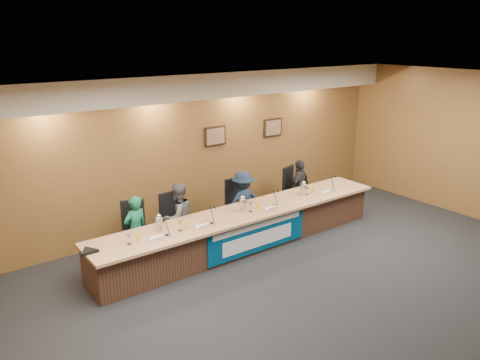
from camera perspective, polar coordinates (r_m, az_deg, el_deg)
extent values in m
plane|color=black|center=(7.56, 11.92, -14.21)|extent=(10.00, 10.00, 0.00)
cube|color=silver|center=(6.51, 13.68, 10.61)|extent=(10.00, 8.00, 0.04)
cube|color=brown|center=(9.82, -5.07, 3.67)|extent=(10.00, 0.04, 3.20)
cube|color=beige|center=(9.38, -4.48, 11.42)|extent=(10.00, 0.50, 0.50)
cube|color=#41271A|center=(8.96, 0.55, -6.07)|extent=(6.00, 0.80, 0.70)
cube|color=#AC7A54|center=(8.78, 0.75, -3.93)|extent=(6.10, 0.95, 0.05)
cube|color=navy|center=(8.65, 2.22, -6.76)|extent=(2.20, 0.02, 0.65)
cube|color=silver|center=(8.56, 2.29, -5.57)|extent=(2.00, 0.01, 0.10)
cube|color=silver|center=(8.67, 2.27, -7.27)|extent=(1.60, 0.01, 0.28)
cube|color=black|center=(9.95, -3.05, 5.37)|extent=(0.52, 0.04, 0.42)
cube|color=black|center=(10.90, 4.02, 6.40)|extent=(0.52, 0.04, 0.42)
imported|color=#13563B|center=(8.45, -12.59, -5.96)|extent=(0.51, 0.38, 1.26)
imported|color=#48484D|center=(8.78, -7.52, -4.53)|extent=(0.70, 0.57, 1.32)
imported|color=#111E33|center=(9.54, 0.35, -2.68)|extent=(0.88, 0.56, 1.29)
imported|color=black|center=(10.52, 7.25, -0.93)|extent=(0.81, 0.55, 1.28)
cube|color=black|center=(8.59, -12.80, -6.65)|extent=(0.64, 0.64, 0.08)
cube|color=black|center=(8.93, -7.79, -5.42)|extent=(0.51, 0.51, 0.08)
cube|color=black|center=(9.68, 0.00, -3.42)|extent=(0.49, 0.49, 0.08)
cube|color=black|center=(10.64, 6.85, -1.61)|extent=(0.61, 0.61, 0.08)
cube|color=white|center=(7.65, -9.95, -6.98)|extent=(0.24, 0.08, 0.10)
cylinder|color=black|center=(7.82, -8.96, -6.63)|extent=(0.07, 0.07, 0.02)
cylinder|color=yellow|center=(7.68, -12.36, -6.78)|extent=(0.06, 0.06, 0.15)
cylinder|color=silver|center=(7.58, -13.38, -7.04)|extent=(0.08, 0.08, 0.18)
cube|color=white|center=(8.00, -4.40, -5.63)|extent=(0.24, 0.08, 0.10)
cylinder|color=black|center=(8.21, -3.51, -5.26)|extent=(0.07, 0.07, 0.02)
cylinder|color=yellow|center=(8.01, -6.56, -5.44)|extent=(0.06, 0.06, 0.15)
cylinder|color=silver|center=(7.93, -7.32, -5.57)|extent=(0.08, 0.08, 0.18)
cube|color=white|center=(8.80, 4.04, -3.43)|extent=(0.24, 0.08, 0.10)
cylinder|color=black|center=(9.04, 4.17, -3.10)|extent=(0.07, 0.07, 0.02)
cylinder|color=yellow|center=(8.81, 2.10, -3.17)|extent=(0.06, 0.06, 0.15)
cylinder|color=silver|center=(8.70, 1.30, -3.32)|extent=(0.08, 0.08, 0.18)
cube|color=white|center=(9.86, 10.82, -1.40)|extent=(0.24, 0.08, 0.10)
cylinder|color=black|center=(10.09, 11.02, -1.18)|extent=(0.07, 0.07, 0.02)
cylinder|color=yellow|center=(9.83, 8.92, -1.17)|extent=(0.06, 0.06, 0.15)
cylinder|color=silver|center=(9.71, 8.20, -1.28)|extent=(0.08, 0.08, 0.18)
cylinder|color=silver|center=(7.96, -9.83, -5.37)|extent=(0.13, 0.13, 0.25)
cylinder|color=silver|center=(8.75, 0.30, -3.05)|extent=(0.13, 0.13, 0.23)
cylinder|color=silver|center=(9.68, 7.73, -1.15)|extent=(0.12, 0.12, 0.23)
cylinder|color=black|center=(7.51, -17.97, -8.26)|extent=(0.32, 0.32, 0.05)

